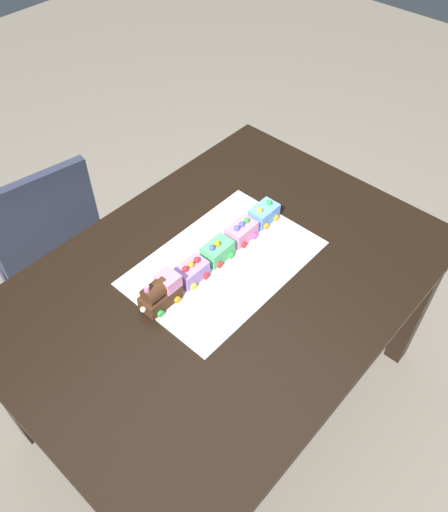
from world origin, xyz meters
TOP-DOWN VIEW (x-y plane):
  - ground_plane at (0.00, 0.00)m, footprint 8.00×8.00m
  - dining_table at (0.00, 0.00)m, footprint 1.40×1.00m
  - chair at (-0.17, 0.83)m, footprint 0.46×0.46m
  - cake_board at (0.04, 0.04)m, footprint 0.60×0.40m
  - cake_locomotive at (-0.20, 0.07)m, footprint 0.14×0.08m
  - cake_car_gondola_lavender at (-0.07, 0.07)m, footprint 0.10×0.08m
  - cake_car_tanker_mint_green at (0.05, 0.07)m, footprint 0.10×0.08m
  - cake_car_hopper_bubblegum at (0.16, 0.07)m, footprint 0.10×0.08m
  - cake_car_flatbed_sky_blue at (0.28, 0.07)m, footprint 0.10×0.08m

SIDE VIEW (x-z plane):
  - ground_plane at x=0.00m, z-range 0.00..0.00m
  - chair at x=-0.17m, z-range 0.04..0.90m
  - dining_table at x=0.00m, z-range 0.26..1.00m
  - cake_board at x=0.04m, z-range 0.74..0.74m
  - cake_car_tanker_mint_green at x=0.05m, z-range 0.74..0.81m
  - cake_car_flatbed_sky_blue at x=0.28m, z-range 0.74..0.81m
  - cake_car_gondola_lavender at x=-0.07m, z-range 0.74..0.81m
  - cake_car_hopper_bubblegum at x=0.16m, z-range 0.74..0.81m
  - cake_locomotive at x=-0.20m, z-range 0.73..0.85m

